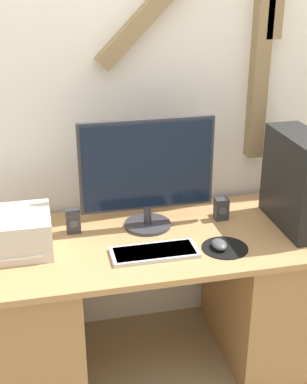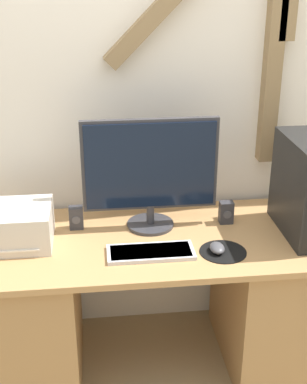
{
  "view_description": "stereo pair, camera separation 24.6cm",
  "coord_description": "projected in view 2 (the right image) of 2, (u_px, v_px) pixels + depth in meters",
  "views": [
    {
      "loc": [
        -0.5,
        -1.82,
        1.98
      ],
      "look_at": [
        0.0,
        0.38,
        0.99
      ],
      "focal_mm": 50.0,
      "sensor_mm": 36.0,
      "label": 1
    },
    {
      "loc": [
        -0.26,
        -1.86,
        1.98
      ],
      "look_at": [
        0.0,
        0.38,
        0.99
      ],
      "focal_mm": 50.0,
      "sensor_mm": 36.0,
      "label": 2
    }
  ],
  "objects": [
    {
      "name": "printer",
      "position": [
        16.0,
        226.0,
        2.48
      ],
      "size": [
        0.33,
        0.31,
        0.18
      ],
      "color": "beige",
      "rests_on": "desk"
    },
    {
      "name": "mouse",
      "position": [
        217.0,
        248.0,
        2.42
      ],
      "size": [
        0.07,
        0.1,
        0.04
      ],
      "color": "#4C4C51",
      "rests_on": "mousepad"
    },
    {
      "name": "computer_tower",
      "position": [
        304.0,
        188.0,
        2.52
      ],
      "size": [
        0.18,
        0.45,
        0.47
      ],
      "color": "black",
      "rests_on": "desk"
    },
    {
      "name": "mousepad",
      "position": [
        223.0,
        252.0,
        2.43
      ],
      "size": [
        0.22,
        0.22,
        0.0
      ],
      "color": "black",
      "rests_on": "desk"
    },
    {
      "name": "wall_back",
      "position": [
        145.0,
        90.0,
        2.7
      ],
      "size": [
        6.4,
        0.13,
        2.86
      ],
      "color": "white",
      "rests_on": "ground_plane"
    },
    {
      "name": "monitor",
      "position": [
        150.0,
        170.0,
        2.56
      ],
      "size": [
        0.65,
        0.23,
        0.55
      ],
      "color": "#333338",
      "rests_on": "desk"
    },
    {
      "name": "desk",
      "position": [
        153.0,
        301.0,
        2.7
      ],
      "size": [
        1.76,
        0.76,
        0.75
      ],
      "color": "tan",
      "rests_on": "ground_plane"
    },
    {
      "name": "speaker_right",
      "position": [
        226.0,
        212.0,
        2.68
      ],
      "size": [
        0.07,
        0.06,
        0.11
      ],
      "color": "#2D2D33",
      "rests_on": "desk"
    },
    {
      "name": "speaker_left",
      "position": [
        76.0,
        218.0,
        2.63
      ],
      "size": [
        0.07,
        0.06,
        0.11
      ],
      "color": "#2D2D33",
      "rests_on": "desk"
    },
    {
      "name": "keyboard",
      "position": [
        151.0,
        252.0,
        2.41
      ],
      "size": [
        0.4,
        0.16,
        0.02
      ],
      "color": "silver",
      "rests_on": "desk"
    }
  ]
}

